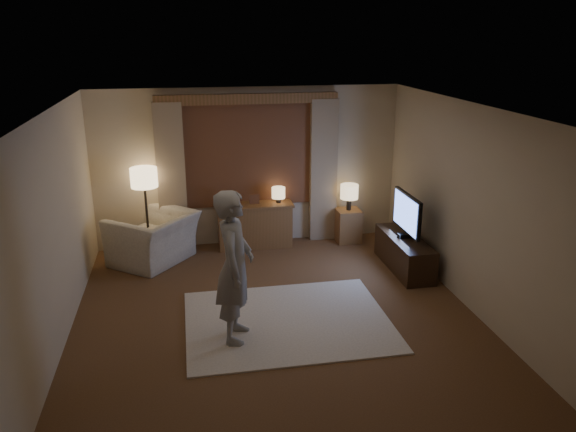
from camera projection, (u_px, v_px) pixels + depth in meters
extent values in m
cube|color=brown|center=(277.00, 318.00, 7.07)|extent=(5.00, 5.50, 0.02)
cube|color=silver|center=(275.00, 109.00, 6.25)|extent=(5.00, 5.50, 0.02)
cube|color=beige|center=(248.00, 167.00, 9.24)|extent=(5.00, 0.02, 2.60)
cube|color=beige|center=(338.00, 339.00, 4.09)|extent=(5.00, 0.02, 2.60)
cube|color=beige|center=(53.00, 233.00, 6.22)|extent=(0.02, 5.50, 2.60)
cube|color=beige|center=(471.00, 208.00, 7.10)|extent=(0.02, 5.50, 2.60)
cube|color=black|center=(248.00, 153.00, 9.13)|extent=(2.00, 0.01, 1.70)
cube|color=brown|center=(248.00, 153.00, 9.12)|extent=(2.08, 0.04, 1.78)
cube|color=tan|center=(171.00, 178.00, 8.95)|extent=(0.45, 0.12, 2.40)
cube|color=tan|center=(323.00, 171.00, 9.38)|extent=(0.45, 0.12, 2.40)
cube|color=brown|center=(247.00, 99.00, 8.80)|extent=(2.90, 0.14, 0.16)
cube|color=#F1E2CB|center=(288.00, 321.00, 6.96)|extent=(2.50, 2.00, 0.02)
cube|color=brown|center=(255.00, 226.00, 9.30)|extent=(1.20, 0.40, 0.70)
cube|color=brown|center=(254.00, 200.00, 9.16)|extent=(0.16, 0.02, 0.20)
imported|color=#999999|center=(230.00, 199.00, 9.07)|extent=(0.17, 0.13, 0.30)
cylinder|color=black|center=(278.00, 201.00, 9.24)|extent=(0.08, 0.08, 0.12)
cylinder|color=#F9D095|center=(278.00, 193.00, 9.20)|extent=(0.22, 0.22, 0.18)
cylinder|color=black|center=(150.00, 253.00, 9.07)|extent=(0.30, 0.30, 0.03)
cylinder|color=black|center=(147.00, 221.00, 8.90)|extent=(0.04, 0.04, 1.13)
cylinder|color=#F9D095|center=(144.00, 177.00, 8.68)|extent=(0.42, 0.42, 0.30)
imported|color=beige|center=(154.00, 239.00, 8.66)|extent=(1.54, 1.56, 0.77)
cube|color=brown|center=(348.00, 225.00, 9.56)|extent=(0.40, 0.40, 0.56)
cylinder|color=black|center=(349.00, 204.00, 9.44)|extent=(0.08, 0.08, 0.20)
cylinder|color=#F9D095|center=(349.00, 192.00, 9.37)|extent=(0.30, 0.30, 0.24)
cube|color=black|center=(404.00, 253.00, 8.45)|extent=(0.45, 1.40, 0.50)
cube|color=black|center=(406.00, 236.00, 8.36)|extent=(0.23, 0.10, 0.06)
cube|color=black|center=(407.00, 213.00, 8.25)|extent=(0.05, 0.93, 0.57)
cube|color=#5D83FF|center=(405.00, 213.00, 8.24)|extent=(0.00, 0.87, 0.51)
imported|color=gray|center=(235.00, 267.00, 6.31)|extent=(0.57, 0.73, 1.79)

